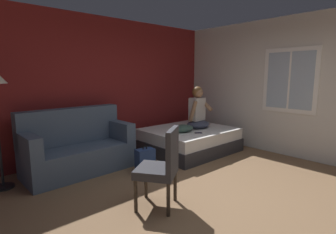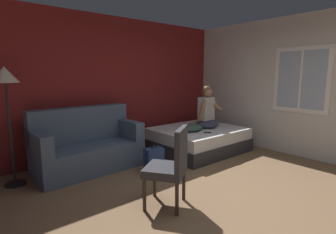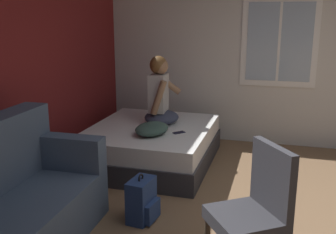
% 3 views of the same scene
% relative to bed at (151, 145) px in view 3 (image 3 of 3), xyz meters
% --- Properties ---
extents(wall_side_with_window, '(0.19, 7.18, 2.70)m').
position_rel_bed_xyz_m(wall_side_with_window, '(1.31, -1.88, 1.12)').
color(wall_side_with_window, silver).
rests_on(wall_side_with_window, ground).
extents(bed, '(1.78, 1.52, 0.48)m').
position_rel_bed_xyz_m(bed, '(0.00, 0.00, 0.00)').
color(bed, '#2D2D33').
rests_on(bed, ground).
extents(couch, '(1.72, 0.86, 1.04)m').
position_rel_bed_xyz_m(couch, '(-2.22, 0.44, 0.16)').
color(couch, '#47566B').
rests_on(couch, ground).
extents(side_chair, '(0.64, 0.64, 0.98)m').
position_rel_bed_xyz_m(side_chair, '(-1.97, -1.42, 0.30)').
color(side_chair, '#382D23').
rests_on(side_chair, ground).
extents(person_seated, '(0.55, 0.47, 0.88)m').
position_rel_bed_xyz_m(person_seated, '(0.20, -0.07, 0.60)').
color(person_seated, '#383D51').
rests_on(person_seated, bed).
extents(backpack, '(0.32, 0.26, 0.46)m').
position_rel_bed_xyz_m(backpack, '(-1.44, -0.39, -0.04)').
color(backpack, navy).
rests_on(backpack, ground).
extents(throw_pillow, '(0.54, 0.44, 0.14)m').
position_rel_bed_xyz_m(throw_pillow, '(-0.32, -0.12, 0.31)').
color(throw_pillow, '#385147').
rests_on(throw_pillow, bed).
extents(cell_phone, '(0.15, 0.15, 0.01)m').
position_rel_bed_xyz_m(cell_phone, '(-0.17, -0.41, 0.25)').
color(cell_phone, black).
rests_on(cell_phone, bed).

